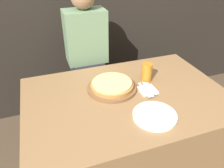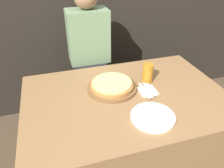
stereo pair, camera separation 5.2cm
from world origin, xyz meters
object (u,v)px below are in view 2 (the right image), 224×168
object	(u,v)px
pizza_on_board	(112,86)
diner_person	(90,66)
dinner_knife	(148,90)
beer_glass	(148,72)
fork	(144,91)
dinner_plate	(153,117)
spoon	(151,89)

from	to	relation	value
pizza_on_board	diner_person	xyz separation A→B (m)	(-0.04, 0.51, -0.11)
pizza_on_board	dinner_knife	bearing A→B (deg)	-24.45
diner_person	beer_glass	bearing A→B (deg)	-57.92
pizza_on_board	fork	world-z (taller)	pizza_on_board
dinner_plate	spoon	distance (m)	0.27
fork	dinner_knife	bearing A→B (deg)	0.00
diner_person	pizza_on_board	bearing A→B (deg)	-85.03
fork	spoon	size ratio (longest dim) A/B	1.18
beer_glass	dinner_plate	xyz separation A→B (m)	(-0.13, -0.36, -0.06)
fork	dinner_knife	xyz separation A→B (m)	(0.02, 0.00, 0.00)
pizza_on_board	spoon	bearing A→B (deg)	-22.13
fork	dinner_knife	world-z (taller)	same
dinner_knife	diner_person	world-z (taller)	diner_person
dinner_knife	fork	bearing A→B (deg)	180.00
pizza_on_board	fork	bearing A→B (deg)	-27.26
dinner_plate	spoon	world-z (taller)	dinner_plate
beer_glass	diner_person	distance (m)	0.60
beer_glass	dinner_knife	bearing A→B (deg)	-112.57
spoon	diner_person	distance (m)	0.68
dinner_plate	dinner_knife	xyz separation A→B (m)	(0.08, 0.24, 0.01)
dinner_plate	diner_person	bearing A→B (deg)	101.66
beer_glass	spoon	size ratio (longest dim) A/B	0.88
fork	spoon	xyz separation A→B (m)	(0.05, 0.00, 0.00)
dinner_knife	spoon	world-z (taller)	same
beer_glass	dinner_knife	distance (m)	0.14
fork	spoon	distance (m)	0.05
beer_glass	fork	size ratio (longest dim) A/B	0.75
beer_glass	diner_person	size ratio (longest dim) A/B	0.10
pizza_on_board	spoon	distance (m)	0.26
fork	diner_person	world-z (taller)	diner_person
fork	diner_person	bearing A→B (deg)	110.80
spoon	dinner_knife	bearing A→B (deg)	180.00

